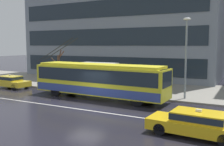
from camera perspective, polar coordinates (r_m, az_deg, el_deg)
name	(u,v)px	position (r m, az deg, el deg)	size (l,w,h in m)	color
ground_plane	(86,105)	(19.86, -5.80, -7.07)	(160.00, 160.00, 0.00)	#23212A
sidewalk_slab	(134,87)	(27.88, 4.86, -3.08)	(80.00, 10.00, 0.14)	gray
lane_centre_line	(76,109)	(18.90, -7.84, -7.77)	(72.00, 0.14, 0.01)	silver
trolleybus	(99,80)	(22.02, -2.91, -1.45)	(12.90, 2.95, 5.21)	yellow
taxi_oncoming_far	(196,123)	(13.77, 17.98, -10.31)	(4.70, 2.07, 1.39)	yellow
taxi_queued_behind_bus	(11,81)	(29.66, -21.36, -1.69)	(4.32, 1.97, 1.39)	yellow
bus_shelter	(99,69)	(26.31, -2.79, 0.78)	(3.94, 1.53, 2.63)	gray
pedestrian_at_shelter	(133,74)	(24.57, 4.72, -0.15)	(1.34, 1.34, 2.07)	navy
pedestrian_approaching_curb	(159,75)	(24.46, 10.28, -0.53)	(1.14, 1.14, 2.00)	#162130
pedestrian_walking_past	(148,76)	(23.93, 7.89, -0.69)	(1.25, 1.25, 1.93)	navy
pedestrian_waiting_by_pole	(88,78)	(27.86, -5.37, -1.01)	(0.43, 0.43, 1.58)	#2B2D51
street_lamp	(186,51)	(21.94, 15.98, 4.64)	(0.60, 0.32, 6.59)	gray
street_tree_bare	(59,67)	(29.42, -11.63, 1.22)	(1.22, 1.63, 3.91)	brown
office_tower_corner_left	(127,14)	(40.39, 3.40, 12.78)	(27.56, 15.07, 18.38)	gray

